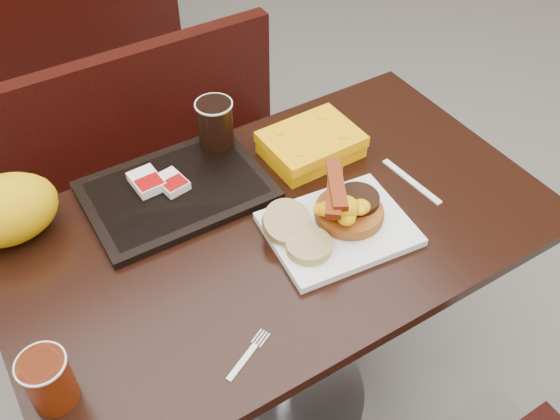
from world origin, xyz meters
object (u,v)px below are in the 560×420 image
tray (177,191)px  hashbrown_sleeve_left (147,182)px  table_near (278,323)px  coffee_cup_far (215,124)px  platter (338,229)px  knife (411,181)px  fork (242,362)px  bench_near_n (168,176)px  bench_far_s (56,24)px  paper_bag (7,210)px  clamshell (311,144)px  hashbrown_sleeve_right (172,183)px  pancake_stack (349,211)px  coffee_cup_near (49,381)px

tray → hashbrown_sleeve_left: (-0.05, 0.04, 0.02)m
table_near → coffee_cup_far: (0.01, 0.30, 0.45)m
platter → knife: 0.24m
table_near → hashbrown_sleeve_left: size_ratio=14.28×
table_near → fork: fork is taller
bench_near_n → table_near: bearing=-90.0°
bench_far_s → fork: (-0.23, -2.16, 0.39)m
fork → paper_bag: size_ratio=0.56×
table_near → clamshell: 0.48m
tray → paper_bag: (-0.35, 0.07, 0.06)m
hashbrown_sleeve_right → coffee_cup_far: size_ratio=0.65×
pancake_stack → coffee_cup_far: bearing=108.8°
paper_bag → table_near: bearing=-28.8°
hashbrown_sleeve_right → platter: bearing=-59.2°
coffee_cup_near → coffee_cup_far: 0.71m
paper_bag → clamshell: bearing=-9.1°
bench_far_s → coffee_cup_far: 1.67m
hashbrown_sleeve_left → paper_bag: 0.30m
bench_far_s → pancake_stack: size_ratio=6.59×
fork → knife: size_ratio=0.65×
knife → hashbrown_sleeve_left: 0.62m
platter → pancake_stack: size_ratio=1.98×
bench_far_s → hashbrown_sleeve_right: (-0.15, -1.68, 0.42)m
bench_far_s → paper_bag: bearing=-106.9°
knife → hashbrown_sleeve_left: size_ratio=2.19×
fork → hashbrown_sleeve_left: hashbrown_sleeve_left is taller
table_near → bench_near_n: 0.70m
knife → hashbrown_sleeve_left: bearing=-122.7°
bench_near_n → platter: (0.10, -0.79, 0.40)m
bench_near_n → hashbrown_sleeve_left: bearing=-113.8°
coffee_cup_far → clamshell: 0.24m
table_near → pancake_stack: size_ratio=7.91×
paper_bag → platter: bearing=-31.2°
pancake_stack → table_near: bearing=151.6°
tray → hashbrown_sleeve_left: bearing=141.5°
bench_near_n → clamshell: clamshell is taller
bench_far_s → coffee_cup_near: bearing=-104.7°
hashbrown_sleeve_left → clamshell: 0.40m
fork → knife: (0.57, 0.21, 0.00)m
bench_far_s → hashbrown_sleeve_left: hashbrown_sleeve_left is taller
fork → coffee_cup_far: (0.24, 0.56, 0.08)m
paper_bag → coffee_cup_far: bearing=3.4°
coffee_cup_near → fork: (0.30, -0.11, -0.05)m
table_near → pancake_stack: (0.14, -0.07, 0.41)m
bench_far_s → paper_bag: paper_bag is taller
bench_far_s → clamshell: (0.19, -1.74, 0.42)m
fork → clamshell: size_ratio=0.54×
tray → clamshell: bearing=-6.5°
platter → coffee_cup_far: 0.41m
clamshell → paper_bag: (-0.69, 0.11, 0.04)m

